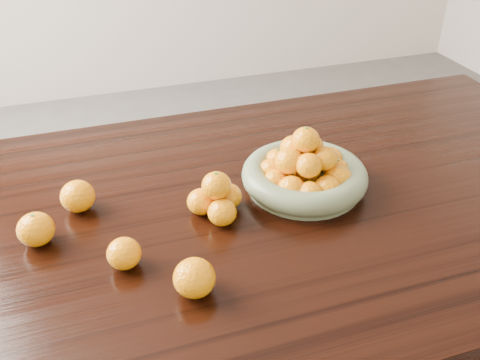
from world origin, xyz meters
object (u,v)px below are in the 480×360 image
object	(u,v)px
fruit_bowl	(305,172)
loose_orange_0	(36,229)
dining_table	(235,237)
orange_pyramid	(217,199)

from	to	relation	value
fruit_bowl	loose_orange_0	xyz separation A→B (m)	(-0.59, -0.02, -0.01)
dining_table	loose_orange_0	distance (m)	0.44
dining_table	fruit_bowl	bearing A→B (deg)	6.40
orange_pyramid	loose_orange_0	xyz separation A→B (m)	(-0.37, 0.02, -0.01)
dining_table	loose_orange_0	bearing A→B (deg)	179.63
orange_pyramid	loose_orange_0	world-z (taller)	orange_pyramid
fruit_bowl	orange_pyramid	size ratio (longest dim) A/B	2.37
dining_table	loose_orange_0	world-z (taller)	loose_orange_0
fruit_bowl	loose_orange_0	size ratio (longest dim) A/B	3.93
fruit_bowl	orange_pyramid	distance (m)	0.23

